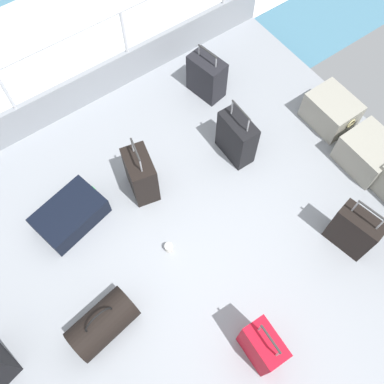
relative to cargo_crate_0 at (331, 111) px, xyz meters
name	(u,v)px	position (x,y,z in m)	size (l,w,h in m)	color
ground_plane	(189,245)	(0.30, -2.20, -0.21)	(4.40, 5.20, 0.06)	gray
gunwale_port	(79,92)	(-1.87, -2.20, 0.04)	(0.06, 5.20, 0.45)	gray
railing_port	(66,56)	(-1.87, -2.20, 0.60)	(0.04, 4.20, 1.02)	silver
sea_wake	(39,54)	(-3.30, -2.20, -0.52)	(12.00, 12.00, 0.01)	teal
cargo_crate_0	(331,111)	(0.00, 0.00, 0.00)	(0.58, 0.43, 0.36)	gray
cargo_crate_1	(368,153)	(0.64, -0.07, 0.00)	(0.58, 0.48, 0.37)	gray
suitcase_2	(353,231)	(1.19, -0.91, 0.10)	(0.45, 0.28, 0.75)	black
suitcase_3	(236,138)	(-0.29, -1.14, 0.10)	(0.45, 0.23, 0.76)	black
suitcase_4	(141,175)	(-0.50, -2.22, 0.10)	(0.45, 0.33, 0.77)	black
suitcase_5	(207,77)	(-1.18, -0.88, 0.07)	(0.46, 0.32, 0.65)	black
suitcase_6	(262,347)	(1.48, -2.28, 0.09)	(0.38, 0.23, 0.72)	#B70C1E
suitcase_7	(70,215)	(-0.62, -3.01, -0.06)	(0.59, 0.76, 0.23)	black
duffel_bag	(103,323)	(0.51, -3.27, -0.01)	(0.42, 0.64, 0.48)	black
paper_cup	(169,248)	(0.23, -2.39, -0.13)	(0.08, 0.08, 0.10)	white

